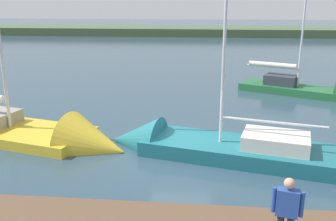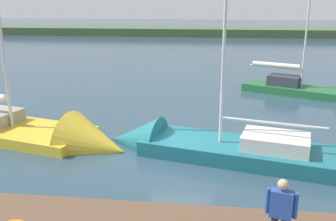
% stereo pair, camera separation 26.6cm
% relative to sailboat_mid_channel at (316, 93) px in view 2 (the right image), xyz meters
% --- Properties ---
extents(ground_plane, '(200.00, 200.00, 0.00)m').
position_rel_sailboat_mid_channel_xyz_m(ground_plane, '(7.25, 9.20, -0.16)').
color(ground_plane, '#2D4756').
extents(far_shoreline, '(180.00, 8.00, 2.40)m').
position_rel_sailboat_mid_channel_xyz_m(far_shoreline, '(7.25, -39.31, -0.16)').
color(far_shoreline, '#4C603D').
rests_on(far_shoreline, ground_plane).
extents(sailboat_mid_channel, '(7.42, 4.89, 7.40)m').
position_rel_sailboat_mid_channel_xyz_m(sailboat_mid_channel, '(0.00, 0.00, 0.00)').
color(sailboat_mid_channel, '#236638').
rests_on(sailboat_mid_channel, ground_plane).
extents(sailboat_inner_slip, '(11.09, 5.24, 13.37)m').
position_rel_sailboat_mid_channel_xyz_m(sailboat_inner_slip, '(13.25, 8.65, -0.02)').
color(sailboat_inner_slip, gold).
rests_on(sailboat_inner_slip, ground_plane).
extents(sailboat_near_dock, '(8.80, 4.13, 10.69)m').
position_rel_sailboat_mid_channel_xyz_m(sailboat_near_dock, '(6.46, 9.35, -0.01)').
color(sailboat_near_dock, '#1E6B75').
rests_on(sailboat_near_dock, ground_plane).
extents(person_on_dock, '(0.61, 0.33, 1.61)m').
position_rel_sailboat_mid_channel_xyz_m(person_on_dock, '(4.71, 15.49, 1.26)').
color(person_on_dock, '#28282D').
rests_on(person_on_dock, dock_pier).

